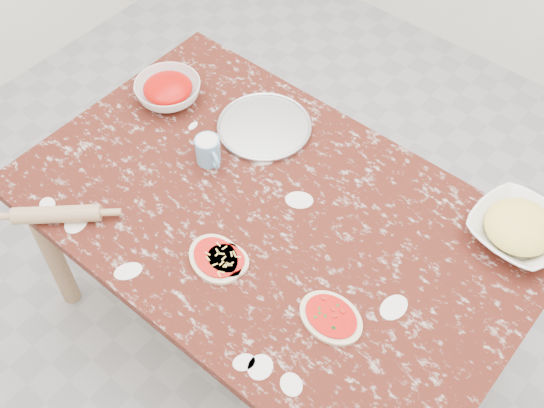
% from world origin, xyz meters
% --- Properties ---
extents(ground, '(4.00, 4.00, 0.00)m').
position_xyz_m(ground, '(0.00, 0.00, 0.00)').
color(ground, gray).
extents(worktable, '(1.60, 1.00, 0.75)m').
position_xyz_m(worktable, '(0.00, 0.00, 0.67)').
color(worktable, '#3E150E').
rests_on(worktable, ground).
extents(pizza_tray, '(0.35, 0.35, 0.01)m').
position_xyz_m(pizza_tray, '(-0.26, 0.27, 0.76)').
color(pizza_tray, '#B2B2B7').
rests_on(pizza_tray, worktable).
extents(sauce_bowl, '(0.30, 0.30, 0.07)m').
position_xyz_m(sauce_bowl, '(-0.61, 0.16, 0.79)').
color(sauce_bowl, white).
rests_on(sauce_bowl, worktable).
extents(cheese_bowl, '(0.31, 0.31, 0.07)m').
position_xyz_m(cheese_bowl, '(0.62, 0.40, 0.78)').
color(cheese_bowl, white).
rests_on(cheese_bowl, worktable).
extents(flour_mug, '(0.12, 0.08, 0.10)m').
position_xyz_m(flour_mug, '(-0.30, 0.04, 0.80)').
color(flour_mug, '#6798B9').
rests_on(flour_mug, worktable).
extents(pizza_left, '(0.22, 0.19, 0.02)m').
position_xyz_m(pizza_left, '(-0.02, -0.24, 0.76)').
color(pizza_left, beige).
rests_on(pizza_left, worktable).
extents(pizza_mid, '(0.16, 0.14, 0.02)m').
position_xyz_m(pizza_mid, '(0.01, -0.22, 0.76)').
color(pizza_mid, beige).
rests_on(pizza_mid, worktable).
extents(pizza_right, '(0.20, 0.16, 0.02)m').
position_xyz_m(pizza_right, '(0.36, -0.18, 0.76)').
color(pizza_right, beige).
rests_on(pizza_right, worktable).
extents(rolling_pin, '(0.23, 0.22, 0.05)m').
position_xyz_m(rolling_pin, '(-0.49, -0.44, 0.78)').
color(rolling_pin, tan).
rests_on(rolling_pin, worktable).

